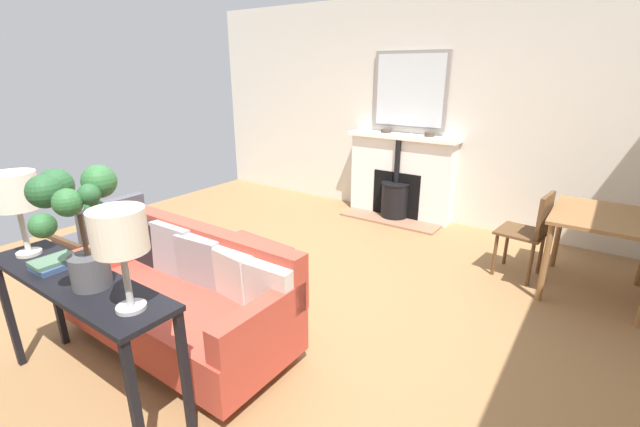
{
  "coord_description": "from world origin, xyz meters",
  "views": [
    {
      "loc": [
        2.25,
        2.28,
        1.88
      ],
      "look_at": [
        -0.88,
        0.09,
        0.57
      ],
      "focal_mm": 23.7,
      "sensor_mm": 36.0,
      "label": 1
    }
  ],
  "objects": [
    {
      "name": "table_lamp_near_end",
      "position": [
        1.32,
        -0.56,
        1.19
      ],
      "size": [
        0.26,
        0.26,
        0.52
      ],
      "color": "beige",
      "rests_on": "console_table"
    },
    {
      "name": "dining_chair_near_fireplace",
      "position": [
        -1.84,
        1.8,
        0.5
      ],
      "size": [
        0.44,
        0.44,
        0.83
      ],
      "color": "brown",
      "rests_on": "ground"
    },
    {
      "name": "book_stack",
      "position": [
        1.32,
        -0.24,
        0.82
      ],
      "size": [
        0.22,
        0.19,
        0.05
      ],
      "color": "#38517F",
      "rests_on": "console_table"
    },
    {
      "name": "mantel_bowl_near",
      "position": [
        -2.81,
        -0.2,
        1.12
      ],
      "size": [
        0.13,
        0.13,
        0.04
      ],
      "color": "#47382D",
      "rests_on": "fireplace"
    },
    {
      "name": "console_table",
      "position": [
        1.32,
        -0.01,
        0.68
      ],
      "size": [
        0.34,
        1.46,
        0.8
      ],
      "color": "black",
      "rests_on": "ground"
    },
    {
      "name": "armchair_accent",
      "position": [
        0.43,
        -1.38,
        0.46
      ],
      "size": [
        0.7,
        0.61,
        0.8
      ],
      "color": "#4C3321",
      "rests_on": "ground"
    },
    {
      "name": "ottoman",
      "position": [
        -0.19,
        -0.27,
        0.23
      ],
      "size": [
        0.65,
        0.75,
        0.37
      ],
      "color": "#B2B2B7",
      "rests_on": "ground"
    },
    {
      "name": "dining_table",
      "position": [
        -1.84,
        2.34,
        0.62
      ],
      "size": [
        0.9,
        0.8,
        0.73
      ],
      "color": "olive",
      "rests_on": "ground"
    },
    {
      "name": "table_lamp_far_end",
      "position": [
        1.32,
        0.53,
        1.18
      ],
      "size": [
        0.25,
        0.25,
        0.5
      ],
      "color": "#B2B2B7",
      "rests_on": "console_table"
    },
    {
      "name": "mantel_bowl_far",
      "position": [
        -2.81,
        0.39,
        1.12
      ],
      "size": [
        0.12,
        0.12,
        0.06
      ],
      "color": "#47382D",
      "rests_on": "fireplace"
    },
    {
      "name": "wall_left",
      "position": [
        -2.99,
        0.0,
        1.37
      ],
      "size": [
        0.12,
        6.29,
        2.74
      ],
      "primitive_type": "cube",
      "color": "beige",
      "rests_on": "ground"
    },
    {
      "name": "potted_plant",
      "position": [
        1.31,
        0.11,
        1.2
      ],
      "size": [
        0.42,
        0.46,
        0.64
      ],
      "color": "#4C4C51",
      "rests_on": "console_table"
    },
    {
      "name": "mirror_over_mantel",
      "position": [
        -2.9,
        0.05,
        1.62
      ],
      "size": [
        0.04,
        0.97,
        0.95
      ],
      "color": "gray"
    },
    {
      "name": "fireplace",
      "position": [
        -2.77,
        0.05,
        0.49
      ],
      "size": [
        0.6,
        1.45,
        1.09
      ],
      "color": "#93664C",
      "rests_on": "ground"
    },
    {
      "name": "sofa",
      "position": [
        0.64,
        -0.02,
        0.36
      ],
      "size": [
        0.78,
        1.71,
        0.8
      ],
      "color": "#B2B2B7",
      "rests_on": "ground"
    },
    {
      "name": "ground_plane",
      "position": [
        0.0,
        0.0,
        -0.0
      ],
      "size": [
        5.97,
        6.29,
        0.01
      ],
      "primitive_type": "cube",
      "color": "olive"
    }
  ]
}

